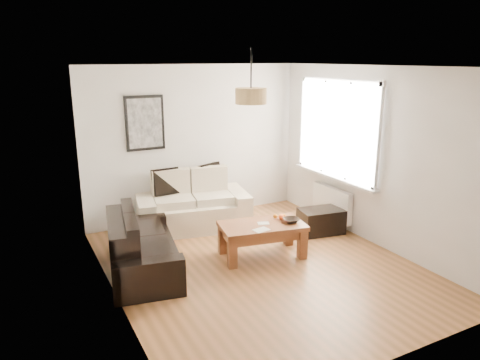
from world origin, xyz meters
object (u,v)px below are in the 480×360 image
loveseat_cream (192,201)px  coffee_table (262,240)px  sofa_leather (142,244)px  ottoman (321,221)px

loveseat_cream → coffee_table: 1.58m
sofa_leather → loveseat_cream: bearing=-34.6°
coffee_table → ottoman: bearing=13.9°
sofa_leather → ottoman: bearing=-79.9°
sofa_leather → ottoman: (2.88, -0.01, -0.17)m
coffee_table → ottoman: 1.31m
loveseat_cream → ottoman: loveseat_cream is taller
loveseat_cream → sofa_leather: loveseat_cream is taller
sofa_leather → ottoman: 2.89m
loveseat_cream → coffee_table: size_ratio=1.53×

